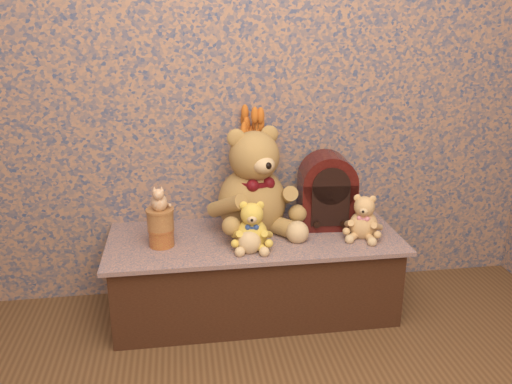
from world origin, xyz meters
TOP-DOWN VIEW (x-y plane):
  - display_shelf at (0.00, 1.23)m, footprint 1.38×0.56m
  - teddy_large at (0.00, 1.32)m, footprint 0.57×0.63m
  - teddy_medium at (-0.03, 1.12)m, footprint 0.21×0.25m
  - teddy_small at (0.51, 1.16)m, footprint 0.25×0.27m
  - cathedral_radio at (0.37, 1.32)m, footprint 0.28×0.21m
  - ceramic_vase at (0.02, 1.42)m, footprint 0.12×0.12m
  - dried_stalks at (0.02, 1.42)m, footprint 0.23×0.23m
  - biscuit_tin_lower at (-0.43, 1.19)m, footprint 0.15×0.15m
  - biscuit_tin_upper at (-0.43, 1.19)m, footprint 0.13×0.13m
  - cat_figurine at (-0.43, 1.19)m, footprint 0.09×0.10m

SIDE VIEW (x-z plane):
  - display_shelf at x=0.00m, z-range 0.00..0.40m
  - biscuit_tin_lower at x=-0.43m, z-range 0.40..0.48m
  - ceramic_vase at x=0.02m, z-range 0.40..0.57m
  - teddy_small at x=0.51m, z-range 0.40..0.62m
  - teddy_medium at x=-0.03m, z-range 0.40..0.63m
  - biscuit_tin_upper at x=-0.43m, z-range 0.48..0.57m
  - cathedral_radio at x=0.37m, z-range 0.40..0.77m
  - cat_figurine at x=-0.43m, z-range 0.57..0.69m
  - teddy_large at x=0.00m, z-range 0.40..0.94m
  - dried_stalks at x=0.02m, z-range 0.57..0.98m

